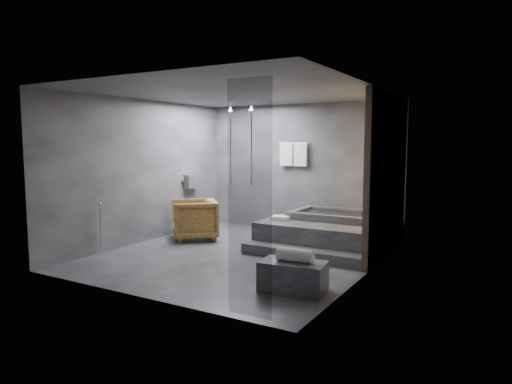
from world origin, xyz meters
The scene contains 7 objects.
room centered at (0.40, 0.24, 1.73)m, with size 5.00×5.04×2.82m.
tub_deck centered at (1.05, 1.45, 0.25)m, with size 2.20×2.00×0.50m, color #2F2F31.
tub_step centered at (1.05, 0.27, 0.09)m, with size 2.20×0.36×0.18m, color #2F2F31.
concrete_bench centered at (1.62, -1.28, 0.20)m, with size 0.87×0.48×0.39m, color #353638.
driftwood_chair centered at (-1.51, 0.64, 0.41)m, with size 0.87×0.89×0.81m, color #4E3513.
rolled_towel centered at (1.65, -1.27, 0.48)m, with size 0.18×0.18×0.49m, color white.
deck_towel centered at (0.30, 0.93, 0.54)m, with size 0.31×0.23×0.08m, color silver.
Camera 1 is at (4.17, -6.64, 1.97)m, focal length 32.00 mm.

